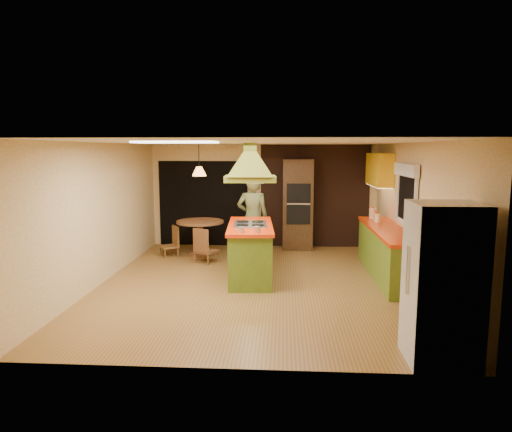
# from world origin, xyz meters

# --- Properties ---
(ground) EXTENTS (6.50, 6.50, 0.00)m
(ground) POSITION_xyz_m (0.00, 0.00, 0.00)
(ground) COLOR olive
(ground) RESTS_ON ground
(room_walls) EXTENTS (5.50, 6.50, 6.50)m
(room_walls) POSITION_xyz_m (0.00, 0.00, 1.25)
(room_walls) COLOR beige
(room_walls) RESTS_ON ground
(ceiling_plane) EXTENTS (6.50, 6.50, 0.00)m
(ceiling_plane) POSITION_xyz_m (0.00, 0.00, 2.50)
(ceiling_plane) COLOR silver
(ceiling_plane) RESTS_ON room_walls
(brick_panel) EXTENTS (2.64, 0.03, 2.50)m
(brick_panel) POSITION_xyz_m (1.25, 3.23, 1.25)
(brick_panel) COLOR #381E14
(brick_panel) RESTS_ON ground
(nook_opening) EXTENTS (2.20, 0.03, 2.10)m
(nook_opening) POSITION_xyz_m (-1.50, 3.23, 1.05)
(nook_opening) COLOR black
(nook_opening) RESTS_ON ground
(right_counter) EXTENTS (0.62, 3.05, 0.92)m
(right_counter) POSITION_xyz_m (2.45, 0.60, 0.46)
(right_counter) COLOR olive
(right_counter) RESTS_ON ground
(upper_cabinets) EXTENTS (0.34, 1.40, 0.70)m
(upper_cabinets) POSITION_xyz_m (2.57, 2.20, 1.95)
(upper_cabinets) COLOR yellow
(upper_cabinets) RESTS_ON room_walls
(window_right) EXTENTS (0.12, 1.35, 1.06)m
(window_right) POSITION_xyz_m (2.70, 0.40, 1.77)
(window_right) COLOR black
(window_right) RESTS_ON room_walls
(fluor_panel) EXTENTS (1.20, 0.60, 0.03)m
(fluor_panel) POSITION_xyz_m (-1.10, -1.20, 2.48)
(fluor_panel) COLOR white
(fluor_panel) RESTS_ON ceiling_plane
(kitchen_island) EXTENTS (0.95, 2.07, 1.02)m
(kitchen_island) POSITION_xyz_m (-0.12, 0.38, 0.51)
(kitchen_island) COLOR #5D7B1E
(kitchen_island) RESTS_ON ground
(range_hood) EXTENTS (0.97, 0.72, 0.78)m
(range_hood) POSITION_xyz_m (-0.12, 0.38, 2.25)
(range_hood) COLOR #626A1A
(range_hood) RESTS_ON ceiling_plane
(man) EXTENTS (0.68, 0.45, 1.84)m
(man) POSITION_xyz_m (-0.17, 1.74, 0.92)
(man) COLOR #52592F
(man) RESTS_ON ground
(refrigerator) EXTENTS (0.75, 0.71, 1.81)m
(refrigerator) POSITION_xyz_m (2.27, -2.91, 0.90)
(refrigerator) COLOR silver
(refrigerator) RESTS_ON ground
(wall_oven) EXTENTS (0.73, 0.62, 2.15)m
(wall_oven) POSITION_xyz_m (0.84, 2.95, 1.08)
(wall_oven) COLOR #4C3018
(wall_oven) RESTS_ON ground
(dining_table) EXTENTS (1.06, 1.06, 0.79)m
(dining_table) POSITION_xyz_m (-1.38, 2.12, 0.56)
(dining_table) COLOR brown
(dining_table) RESTS_ON ground
(chair_left) EXTENTS (0.51, 0.51, 0.67)m
(chair_left) POSITION_xyz_m (-2.08, 2.02, 0.33)
(chair_left) COLOR brown
(chair_left) RESTS_ON ground
(chair_near) EXTENTS (0.56, 0.56, 0.75)m
(chair_near) POSITION_xyz_m (-1.13, 1.47, 0.37)
(chair_near) COLOR brown
(chair_near) RESTS_ON ground
(pendant_lamp) EXTENTS (0.34, 0.34, 0.21)m
(pendant_lamp) POSITION_xyz_m (-1.38, 2.12, 1.90)
(pendant_lamp) COLOR #FF9E3F
(pendant_lamp) RESTS_ON ceiling_plane
(canister_large) EXTENTS (0.17, 0.17, 0.21)m
(canister_large) POSITION_xyz_m (2.40, 1.86, 1.03)
(canister_large) COLOR #FFEACD
(canister_large) RESTS_ON right_counter
(canister_medium) EXTENTS (0.16, 0.16, 0.17)m
(canister_medium) POSITION_xyz_m (2.40, 1.32, 1.00)
(canister_medium) COLOR #FFF7CD
(canister_medium) RESTS_ON right_counter
(canister_small) EXTENTS (0.14, 0.14, 0.15)m
(canister_small) POSITION_xyz_m (2.40, 1.49, 0.99)
(canister_small) COLOR beige
(canister_small) RESTS_ON right_counter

